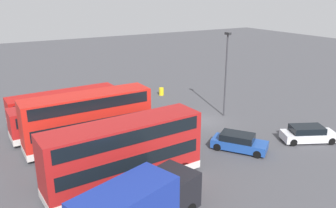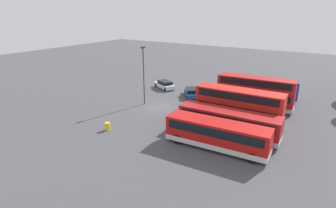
{
  "view_description": "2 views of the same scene",
  "coord_description": "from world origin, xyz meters",
  "px_view_note": "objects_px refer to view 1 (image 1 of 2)",
  "views": [
    {
      "loc": [
        -26.52,
        19.47,
        12.48
      ],
      "look_at": [
        2.49,
        2.57,
        1.51
      ],
      "focal_mm": 36.91,
      "sensor_mm": 36.0,
      "label": 1
    },
    {
      "loc": [
        31.21,
        21.17,
        13.72
      ],
      "look_at": [
        2.36,
        2.84,
        1.73
      ],
      "focal_mm": 28.97,
      "sensor_mm": 36.0,
      "label": 2
    }
  ],
  "objects_px": {
    "box_truck_blue": "(138,208)",
    "bus_single_deck_second": "(111,143)",
    "bus_double_decker_near_end": "(124,152)",
    "waste_bin_yellow": "(161,92)",
    "bus_single_deck_fourth": "(76,115)",
    "bus_single_deck_fifth": "(64,105)",
    "car_hatchback_silver": "(239,142)",
    "bus_double_decker_third": "(88,118)",
    "lamp_post_tall": "(226,69)",
    "car_small_green": "(308,134)"
  },
  "relations": [
    {
      "from": "bus_double_decker_third",
      "to": "bus_single_deck_fifth",
      "type": "relative_size",
      "value": 0.98
    },
    {
      "from": "bus_single_deck_fourth",
      "to": "box_truck_blue",
      "type": "relative_size",
      "value": 1.47
    },
    {
      "from": "bus_double_decker_near_end",
      "to": "bus_single_deck_second",
      "type": "bearing_deg",
      "value": -7.1
    },
    {
      "from": "car_hatchback_silver",
      "to": "lamp_post_tall",
      "type": "relative_size",
      "value": 0.54
    },
    {
      "from": "bus_single_deck_fifth",
      "to": "lamp_post_tall",
      "type": "height_order",
      "value": "lamp_post_tall"
    },
    {
      "from": "bus_single_deck_second",
      "to": "lamp_post_tall",
      "type": "distance_m",
      "value": 14.95
    },
    {
      "from": "bus_single_deck_fifth",
      "to": "car_small_green",
      "type": "bearing_deg",
      "value": -133.5
    },
    {
      "from": "bus_single_deck_fifth",
      "to": "waste_bin_yellow",
      "type": "xyz_separation_m",
      "value": [
        2.79,
        -12.74,
        -1.15
      ]
    },
    {
      "from": "car_hatchback_silver",
      "to": "car_small_green",
      "type": "xyz_separation_m",
      "value": [
        -1.7,
        -6.37,
        0.0
      ]
    },
    {
      "from": "bus_single_deck_second",
      "to": "waste_bin_yellow",
      "type": "bearing_deg",
      "value": -41.04
    },
    {
      "from": "bus_single_deck_fifth",
      "to": "waste_bin_yellow",
      "type": "distance_m",
      "value": 13.1
    },
    {
      "from": "bus_single_deck_fifth",
      "to": "car_hatchback_silver",
      "type": "xyz_separation_m",
      "value": [
        -14.3,
        -10.5,
        -0.92
      ]
    },
    {
      "from": "bus_double_decker_near_end",
      "to": "bus_single_deck_fourth",
      "type": "height_order",
      "value": "bus_double_decker_near_end"
    },
    {
      "from": "bus_double_decker_third",
      "to": "car_small_green",
      "type": "distance_m",
      "value": 18.9
    },
    {
      "from": "bus_double_decker_near_end",
      "to": "bus_single_deck_second",
      "type": "distance_m",
      "value": 3.72
    },
    {
      "from": "bus_double_decker_near_end",
      "to": "car_hatchback_silver",
      "type": "bearing_deg",
      "value": -88.19
    },
    {
      "from": "bus_double_decker_near_end",
      "to": "bus_single_deck_fifth",
      "type": "bearing_deg",
      "value": 1.05
    },
    {
      "from": "bus_double_decker_third",
      "to": "box_truck_blue",
      "type": "relative_size",
      "value": 1.35
    },
    {
      "from": "box_truck_blue",
      "to": "bus_single_deck_second",
      "type": "bearing_deg",
      "value": -12.28
    },
    {
      "from": "bus_single_deck_fourth",
      "to": "car_hatchback_silver",
      "type": "height_order",
      "value": "bus_single_deck_fourth"
    },
    {
      "from": "bus_double_decker_third",
      "to": "box_truck_blue",
      "type": "bearing_deg",
      "value": 173.69
    },
    {
      "from": "bus_double_decker_near_end",
      "to": "waste_bin_yellow",
      "type": "xyz_separation_m",
      "value": [
        17.42,
        -12.48,
        -1.97
      ]
    },
    {
      "from": "bus_single_deck_fifth",
      "to": "waste_bin_yellow",
      "type": "bearing_deg",
      "value": -77.64
    },
    {
      "from": "bus_double_decker_near_end",
      "to": "car_small_green",
      "type": "relative_size",
      "value": 2.22
    },
    {
      "from": "bus_single_deck_fifth",
      "to": "waste_bin_yellow",
      "type": "height_order",
      "value": "bus_single_deck_fifth"
    },
    {
      "from": "bus_single_deck_fifth",
      "to": "bus_single_deck_second",
      "type": "bearing_deg",
      "value": -176.29
    },
    {
      "from": "bus_double_decker_third",
      "to": "car_hatchback_silver",
      "type": "distance_m",
      "value": 12.61
    },
    {
      "from": "bus_double_decker_near_end",
      "to": "bus_single_deck_fourth",
      "type": "bearing_deg",
      "value": 0.5
    },
    {
      "from": "bus_single_deck_fourth",
      "to": "waste_bin_yellow",
      "type": "height_order",
      "value": "bus_single_deck_fourth"
    },
    {
      "from": "bus_double_decker_near_end",
      "to": "lamp_post_tall",
      "type": "relative_size",
      "value": 1.25
    },
    {
      "from": "bus_double_decker_third",
      "to": "waste_bin_yellow",
      "type": "distance_m",
      "value": 16.14
    },
    {
      "from": "bus_double_decker_third",
      "to": "bus_single_deck_fourth",
      "type": "xyz_separation_m",
      "value": [
        3.55,
        0.05,
        -0.82
      ]
    },
    {
      "from": "bus_single_deck_fifth",
      "to": "car_hatchback_silver",
      "type": "relative_size",
      "value": 2.33
    },
    {
      "from": "bus_single_deck_second",
      "to": "box_truck_blue",
      "type": "bearing_deg",
      "value": 167.72
    },
    {
      "from": "lamp_post_tall",
      "to": "bus_single_deck_fourth",
      "type": "bearing_deg",
      "value": 76.57
    },
    {
      "from": "bus_double_decker_third",
      "to": "car_hatchback_silver",
      "type": "xyz_separation_m",
      "value": [
        -7.1,
        -10.27,
        -1.75
      ]
    },
    {
      "from": "bus_single_deck_second",
      "to": "lamp_post_tall",
      "type": "height_order",
      "value": "lamp_post_tall"
    },
    {
      "from": "bus_double_decker_near_end",
      "to": "bus_single_deck_fourth",
      "type": "distance_m",
      "value": 11.0
    },
    {
      "from": "lamp_post_tall",
      "to": "waste_bin_yellow",
      "type": "xyz_separation_m",
      "value": [
        9.93,
        2.0,
        -4.55
      ]
    },
    {
      "from": "bus_single_deck_fifth",
      "to": "lamp_post_tall",
      "type": "xyz_separation_m",
      "value": [
        -7.13,
        -14.74,
        3.41
      ]
    },
    {
      "from": "waste_bin_yellow",
      "to": "box_truck_blue",
      "type": "bearing_deg",
      "value": 148.18
    },
    {
      "from": "bus_double_decker_near_end",
      "to": "waste_bin_yellow",
      "type": "distance_m",
      "value": 21.51
    },
    {
      "from": "bus_single_deck_second",
      "to": "box_truck_blue",
      "type": "xyz_separation_m",
      "value": [
        -8.57,
        1.86,
        0.09
      ]
    },
    {
      "from": "bus_single_deck_second",
      "to": "waste_bin_yellow",
      "type": "xyz_separation_m",
      "value": [
        13.82,
        -12.03,
        -1.15
      ]
    },
    {
      "from": "bus_double_decker_near_end",
      "to": "waste_bin_yellow",
      "type": "relative_size",
      "value": 11.46
    },
    {
      "from": "car_small_green",
      "to": "bus_double_decker_near_end",
      "type": "bearing_deg",
      "value": 85.26
    },
    {
      "from": "bus_double_decker_near_end",
      "to": "box_truck_blue",
      "type": "bearing_deg",
      "value": 164.1
    },
    {
      "from": "bus_double_decker_third",
      "to": "car_hatchback_silver",
      "type": "bearing_deg",
      "value": -124.63
    },
    {
      "from": "bus_single_deck_second",
      "to": "bus_single_deck_fourth",
      "type": "bearing_deg",
      "value": 4.22
    },
    {
      "from": "bus_double_decker_third",
      "to": "lamp_post_tall",
      "type": "bearing_deg",
      "value": -89.72
    }
  ]
}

